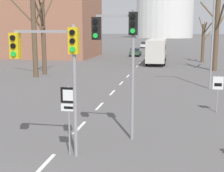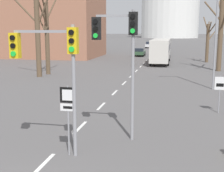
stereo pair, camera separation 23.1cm
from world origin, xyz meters
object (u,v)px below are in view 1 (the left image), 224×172
traffic_signal_near_right (121,43)px  sedan_near_right (145,45)px  speed_limit_sign (218,88)px  route_sign_post (69,108)px  sedan_near_left (158,48)px  sedan_mid_centre (135,52)px  city_bus (157,49)px  sedan_far_left (158,51)px  street_lamp_right (209,24)px  traffic_signal_centre_tall (53,57)px

traffic_signal_near_right → sedan_near_right: bearing=93.9°
sedan_near_right → speed_limit_sign: bearing=-81.7°
traffic_signal_near_right → sedan_near_right: 73.13m
traffic_signal_near_right → sedan_near_right: traffic_signal_near_right is taller
route_sign_post → sedan_near_left: bearing=89.0°
sedan_mid_centre → city_bus: size_ratio=0.42×
sedan_near_right → sedan_far_left: size_ratio=1.01×
street_lamp_right → route_sign_post: bearing=-113.3°
sedan_near_left → city_bus: size_ratio=0.40×
street_lamp_right → sedan_mid_centre: 33.63m
city_bus → sedan_mid_centre: bearing=110.0°
sedan_mid_centre → speed_limit_sign: bearing=-76.9°
traffic_signal_near_right → city_bus: 33.04m
street_lamp_right → sedan_far_left: 35.20m
traffic_signal_centre_tall → sedan_near_left: size_ratio=1.17×
speed_limit_sign → sedan_mid_centre: (-9.26, 39.76, -0.70)m
sedan_near_right → sedan_mid_centre: (0.56, -27.60, -0.09)m
speed_limit_sign → sedan_mid_centre: 40.83m
sedan_near_right → sedan_far_left: sedan_far_left is taller
sedan_near_left → sedan_far_left: sedan_far_left is taller
traffic_signal_centre_tall → sedan_far_left: (1.96, 50.08, -2.95)m
traffic_signal_near_right → sedan_near_right: size_ratio=1.28×
sedan_mid_centre → city_bus: city_bus is taller
traffic_signal_near_right → street_lamp_right: bearing=69.2°
traffic_signal_centre_tall → sedan_far_left: 50.20m
street_lamp_right → sedan_far_left: bearing=98.7°
route_sign_post → sedan_mid_centre: bearing=93.3°
traffic_signal_near_right → route_sign_post: 3.66m
speed_limit_sign → sedan_near_right: size_ratio=0.50×
speed_limit_sign → street_lamp_right: street_lamp_right is taller
sedan_near_right → street_lamp_right: bearing=-80.5°
traffic_signal_near_right → street_lamp_right: size_ratio=0.66×
speed_limit_sign → city_bus: city_bus is taller
street_lamp_right → sedan_near_left: (-5.63, 44.19, -4.48)m
city_bus → street_lamp_right: bearing=-75.9°
traffic_signal_near_right → sedan_far_left: 47.96m
speed_limit_sign → route_sign_post: bearing=-130.1°
traffic_signal_centre_tall → street_lamp_right: 17.22m
traffic_signal_centre_tall → sedan_near_right: size_ratio=1.13×
sedan_mid_centre → traffic_signal_centre_tall: bearing=-87.4°
sedan_mid_centre → city_bus: (4.49, -12.32, 1.26)m
traffic_signal_centre_tall → route_sign_post: 2.01m
speed_limit_sign → city_bus: (-4.77, 27.44, 0.57)m
traffic_signal_near_right → sedan_mid_centre: traffic_signal_near_right is taller
sedan_near_left → city_bus: (0.69, -24.54, 1.27)m
sedan_near_left → city_bus: bearing=-88.4°
traffic_signal_near_right → sedan_mid_centre: size_ratio=1.24×
route_sign_post → traffic_signal_near_right: bearing=53.6°
street_lamp_right → sedan_near_right: 60.56m
sedan_near_left → traffic_signal_centre_tall: bearing=-91.5°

